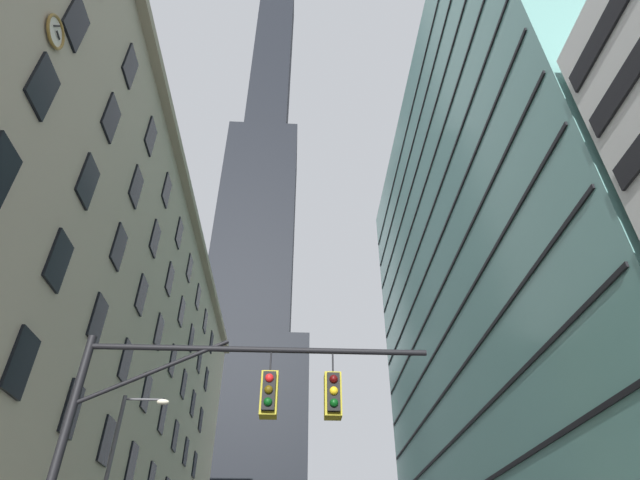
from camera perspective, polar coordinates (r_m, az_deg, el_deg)
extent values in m
cube|color=#B2A88E|center=(39.64, -29.83, -11.81)|extent=(16.46, 60.03, 29.46)
cube|color=#9E937A|center=(43.74, -14.37, 3.89)|extent=(0.70, 60.03, 0.60)
cube|color=black|center=(20.47, -30.75, -11.83)|extent=(0.14, 1.40, 2.20)
cube|color=black|center=(24.76, -26.27, -16.77)|extent=(0.14, 1.40, 2.20)
cube|color=black|center=(29.27, -23.00, -20.16)|extent=(0.14, 1.40, 2.20)
cube|color=black|center=(33.91, -20.53, -22.59)|extent=(0.14, 1.40, 2.20)
cube|color=black|center=(22.22, -27.48, -2.07)|extent=(0.14, 1.40, 2.20)
cube|color=black|center=(26.22, -23.85, -8.22)|extent=(0.14, 1.40, 2.20)
cube|color=black|center=(30.51, -21.14, -12.67)|extent=(0.14, 1.40, 2.20)
cube|color=black|center=(35.00, -19.05, -15.99)|extent=(0.14, 1.40, 2.20)
cube|color=black|center=(39.60, -17.40, -18.53)|extent=(0.14, 1.40, 2.20)
cube|color=black|center=(44.30, -16.06, -20.52)|extent=(0.14, 1.40, 2.20)
cube|color=black|center=(49.05, -14.95, -22.12)|extent=(0.14, 1.40, 2.20)
cube|color=black|center=(53.85, -14.02, -23.44)|extent=(0.14, 1.40, 2.20)
cube|color=black|center=(21.44, -28.86, 14.95)|extent=(0.14, 1.40, 2.20)
cube|color=black|center=(24.56, -24.80, 6.05)|extent=(0.14, 1.40, 2.20)
cube|color=black|center=(28.23, -21.81, -0.72)|extent=(0.14, 1.40, 2.20)
cube|color=black|center=(32.26, -19.55, -5.87)|extent=(0.14, 1.40, 2.20)
cube|color=black|center=(36.53, -17.77, -9.84)|extent=(0.14, 1.40, 2.20)
cube|color=black|center=(40.97, -16.34, -12.96)|extent=(0.14, 1.40, 2.20)
cube|color=black|center=(45.52, -15.16, -15.46)|extent=(0.14, 1.40, 2.20)
cube|color=black|center=(50.15, -14.18, -17.50)|extent=(0.14, 1.40, 2.20)
cube|color=black|center=(54.86, -13.35, -19.18)|extent=(0.14, 1.40, 2.20)
cube|color=black|center=(24.59, -25.87, 21.28)|extent=(0.14, 1.40, 2.20)
cube|color=black|center=(27.36, -22.57, 12.63)|extent=(0.14, 1.40, 2.20)
cube|color=black|center=(30.69, -20.09, 5.68)|extent=(0.14, 1.40, 2.20)
cube|color=black|center=(34.44, -18.17, 0.15)|extent=(0.14, 1.40, 2.20)
cube|color=black|center=(38.46, -16.64, -4.25)|extent=(0.14, 1.40, 2.20)
cube|color=black|center=(42.70, -15.39, -7.80)|extent=(0.14, 1.40, 2.20)
cube|color=black|center=(47.08, -14.36, -10.70)|extent=(0.14, 1.40, 2.20)
cube|color=black|center=(51.58, -13.49, -13.10)|extent=(0.14, 1.40, 2.20)
cube|color=black|center=(56.16, -12.75, -15.10)|extent=(0.14, 1.40, 2.20)
cube|color=black|center=(30.48, -20.69, 17.91)|extent=(0.14, 1.40, 2.20)
cube|color=black|center=(33.50, -18.61, 11.06)|extent=(0.14, 1.40, 2.20)
cube|color=black|center=(36.96, -16.96, 5.41)|extent=(0.14, 1.40, 2.20)
cube|color=black|center=(40.74, -15.64, 0.76)|extent=(0.14, 1.40, 2.20)
cube|color=black|center=(44.76, -14.55, -3.08)|extent=(0.14, 1.40, 2.20)
cube|color=black|center=(48.96, -13.64, -6.27)|extent=(0.14, 1.40, 2.20)
cube|color=black|center=(53.30, -12.86, -8.95)|extent=(0.14, 1.40, 2.20)
cube|color=black|center=(57.75, -12.20, -11.22)|extent=(0.14, 1.40, 2.20)
torus|color=olive|center=(22.65, -27.71, 20.10)|extent=(0.12, 1.29, 1.29)
cylinder|color=silver|center=(22.67, -27.81, 20.09)|extent=(0.05, 1.12, 1.12)
cube|color=black|center=(22.73, -27.49, 19.85)|extent=(0.03, 0.34, 0.13)
cube|color=black|center=(22.73, -27.60, 20.66)|extent=(0.03, 0.31, 0.45)
cube|color=black|center=(105.67, -9.58, -24.31)|extent=(26.71, 26.71, 44.58)
cube|color=black|center=(128.23, -7.18, 0.31)|extent=(18.70, 18.70, 64.85)
cube|color=black|center=(181.09, -5.38, 19.22)|extent=(12.02, 12.02, 81.06)
cube|color=slate|center=(52.31, 23.01, -4.12)|extent=(19.73, 50.05, 53.44)
cube|color=black|center=(43.17, 15.09, -20.84)|extent=(0.12, 49.05, 0.24)
cube|color=black|center=(44.32, 14.27, -15.88)|extent=(0.12, 49.05, 0.24)
cube|color=black|center=(45.79, 13.52, -11.20)|extent=(0.12, 49.05, 0.24)
cube|color=black|center=(47.55, 12.85, -6.84)|extent=(0.12, 49.05, 0.24)
cube|color=black|center=(49.58, 12.25, -2.81)|extent=(0.12, 49.05, 0.24)
cube|color=black|center=(51.83, 11.69, 0.88)|extent=(0.12, 49.05, 0.24)
cube|color=black|center=(54.28, 11.19, 4.25)|extent=(0.12, 49.05, 0.24)
cube|color=black|center=(56.92, 10.72, 7.33)|extent=(0.12, 49.05, 0.24)
cube|color=black|center=(59.70, 10.30, 10.12)|extent=(0.12, 49.05, 0.24)
cube|color=black|center=(62.61, 9.90, 12.66)|extent=(0.12, 49.05, 0.24)
cylinder|color=black|center=(12.69, -6.77, -12.21)|extent=(8.19, 0.14, 0.14)
cylinder|color=black|center=(12.87, -18.28, -13.93)|extent=(3.36, 0.10, 1.69)
cylinder|color=black|center=(12.55, -5.59, -13.52)|extent=(0.04, 0.04, 0.60)
cube|color=black|center=(12.29, -5.80, -16.75)|extent=(0.30, 0.30, 0.90)
cube|color=olive|center=(12.45, -5.78, -17.01)|extent=(0.40, 0.40, 1.04)
sphere|color=red|center=(12.23, -5.75, -15.26)|extent=(0.20, 0.20, 0.20)
sphere|color=#4B3A08|center=(12.13, -5.83, -16.50)|extent=(0.20, 0.20, 0.20)
sphere|color=#083D10|center=(12.04, -5.91, -17.75)|extent=(0.20, 0.20, 0.20)
cylinder|color=black|center=(12.57, 1.46, -13.71)|extent=(0.04, 0.04, 0.60)
cube|color=black|center=(12.30, 1.51, -16.94)|extent=(0.30, 0.30, 0.90)
cube|color=olive|center=(12.46, 1.45, -17.19)|extent=(0.40, 0.40, 1.04)
sphere|color=#450808|center=(12.25, 1.55, -15.45)|extent=(0.20, 0.20, 0.20)
sphere|color=yellow|center=(12.15, 1.57, -16.69)|extent=(0.20, 0.20, 0.20)
sphere|color=#083D10|center=(12.06, 1.59, -17.94)|extent=(0.20, 0.20, 0.20)
cylinder|color=#47474C|center=(24.92, -19.28, -16.65)|extent=(1.71, 0.10, 0.10)
ellipsoid|color=#EFE5C6|center=(24.67, -17.34, -17.08)|extent=(0.56, 0.32, 0.24)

